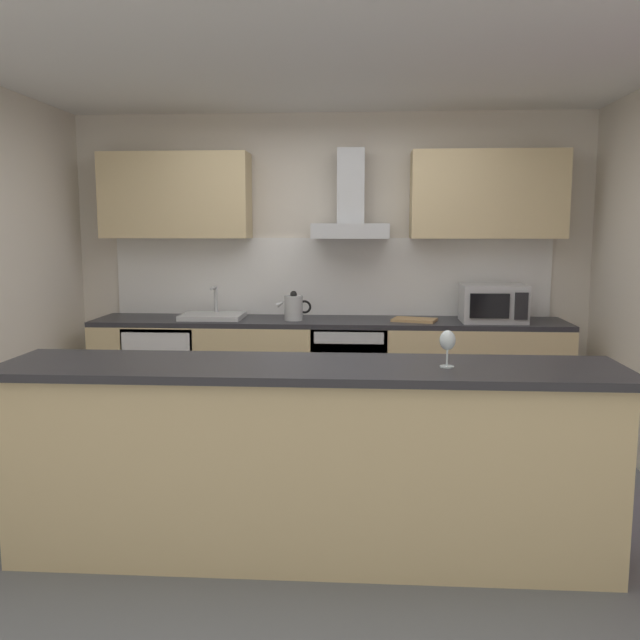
{
  "coord_description": "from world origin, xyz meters",
  "views": [
    {
      "loc": [
        0.31,
        -3.94,
        1.65
      ],
      "look_at": [
        0.01,
        0.41,
        1.05
      ],
      "focal_mm": 37.94,
      "sensor_mm": 36.0,
      "label": 1
    }
  ],
  "objects_px": {
    "oven": "(349,373)",
    "sink": "(213,315)",
    "range_hood": "(351,210)",
    "wine_glass": "(448,342)",
    "refrigerator": "(167,375)",
    "microwave": "(493,303)",
    "kettle": "(294,307)",
    "chopping_board": "(414,320)"
  },
  "relations": [
    {
      "from": "oven",
      "to": "sink",
      "type": "height_order",
      "value": "sink"
    },
    {
      "from": "sink",
      "to": "range_hood",
      "type": "bearing_deg",
      "value": 5.98
    },
    {
      "from": "range_hood",
      "to": "wine_glass",
      "type": "xyz_separation_m",
      "value": [
        0.52,
        -2.38,
        -0.68
      ]
    },
    {
      "from": "refrigerator",
      "to": "microwave",
      "type": "bearing_deg",
      "value": -0.54
    },
    {
      "from": "range_hood",
      "to": "wine_glass",
      "type": "relative_size",
      "value": 4.05
    },
    {
      "from": "sink",
      "to": "range_hood",
      "type": "xyz_separation_m",
      "value": [
        1.13,
        0.12,
        0.86
      ]
    },
    {
      "from": "microwave",
      "to": "kettle",
      "type": "height_order",
      "value": "microwave"
    },
    {
      "from": "oven",
      "to": "refrigerator",
      "type": "distance_m",
      "value": 1.53
    },
    {
      "from": "refrigerator",
      "to": "kettle",
      "type": "xyz_separation_m",
      "value": [
        1.07,
        -0.03,
        0.58
      ]
    },
    {
      "from": "oven",
      "to": "kettle",
      "type": "bearing_deg",
      "value": -175.76
    },
    {
      "from": "microwave",
      "to": "kettle",
      "type": "distance_m",
      "value": 1.59
    },
    {
      "from": "oven",
      "to": "wine_glass",
      "type": "height_order",
      "value": "wine_glass"
    },
    {
      "from": "range_hood",
      "to": "chopping_board",
      "type": "bearing_deg",
      "value": -16.37
    },
    {
      "from": "oven",
      "to": "range_hood",
      "type": "distance_m",
      "value": 1.33
    },
    {
      "from": "kettle",
      "to": "wine_glass",
      "type": "height_order",
      "value": "wine_glass"
    },
    {
      "from": "sink",
      "to": "chopping_board",
      "type": "distance_m",
      "value": 1.65
    },
    {
      "from": "refrigerator",
      "to": "oven",
      "type": "bearing_deg",
      "value": 0.1
    },
    {
      "from": "kettle",
      "to": "chopping_board",
      "type": "bearing_deg",
      "value": 0.59
    },
    {
      "from": "kettle",
      "to": "wine_glass",
      "type": "xyz_separation_m",
      "value": [
        0.97,
        -2.21,
        0.1
      ]
    },
    {
      "from": "refrigerator",
      "to": "sink",
      "type": "relative_size",
      "value": 1.7
    },
    {
      "from": "kettle",
      "to": "microwave",
      "type": "bearing_deg",
      "value": 0.21
    },
    {
      "from": "oven",
      "to": "wine_glass",
      "type": "relative_size",
      "value": 4.5
    },
    {
      "from": "oven",
      "to": "kettle",
      "type": "distance_m",
      "value": 0.71
    },
    {
      "from": "sink",
      "to": "kettle",
      "type": "xyz_separation_m",
      "value": [
        0.68,
        -0.04,
        0.08
      ]
    },
    {
      "from": "sink",
      "to": "kettle",
      "type": "height_order",
      "value": "sink"
    },
    {
      "from": "microwave",
      "to": "range_hood",
      "type": "height_order",
      "value": "range_hood"
    },
    {
      "from": "microwave",
      "to": "oven",
      "type": "bearing_deg",
      "value": 178.6
    },
    {
      "from": "wine_glass",
      "to": "sink",
      "type": "bearing_deg",
      "value": 126.16
    },
    {
      "from": "oven",
      "to": "range_hood",
      "type": "bearing_deg",
      "value": 90.0
    },
    {
      "from": "wine_glass",
      "to": "chopping_board",
      "type": "bearing_deg",
      "value": 89.9
    },
    {
      "from": "microwave",
      "to": "wine_glass",
      "type": "distance_m",
      "value": 2.3
    },
    {
      "from": "refrigerator",
      "to": "kettle",
      "type": "height_order",
      "value": "kettle"
    },
    {
      "from": "refrigerator",
      "to": "wine_glass",
      "type": "distance_m",
      "value": 3.11
    },
    {
      "from": "sink",
      "to": "chopping_board",
      "type": "relative_size",
      "value": 1.47
    },
    {
      "from": "kettle",
      "to": "range_hood",
      "type": "height_order",
      "value": "range_hood"
    },
    {
      "from": "kettle",
      "to": "wine_glass",
      "type": "distance_m",
      "value": 2.42
    },
    {
      "from": "oven",
      "to": "kettle",
      "type": "xyz_separation_m",
      "value": [
        -0.45,
        -0.03,
        0.55
      ]
    },
    {
      "from": "microwave",
      "to": "chopping_board",
      "type": "bearing_deg",
      "value": 179.61
    },
    {
      "from": "oven",
      "to": "refrigerator",
      "type": "relative_size",
      "value": 0.94
    },
    {
      "from": "oven",
      "to": "chopping_board",
      "type": "distance_m",
      "value": 0.69
    },
    {
      "from": "wine_glass",
      "to": "kettle",
      "type": "bearing_deg",
      "value": 113.71
    },
    {
      "from": "sink",
      "to": "wine_glass",
      "type": "xyz_separation_m",
      "value": [
        1.65,
        -2.26,
        0.18
      ]
    }
  ]
}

